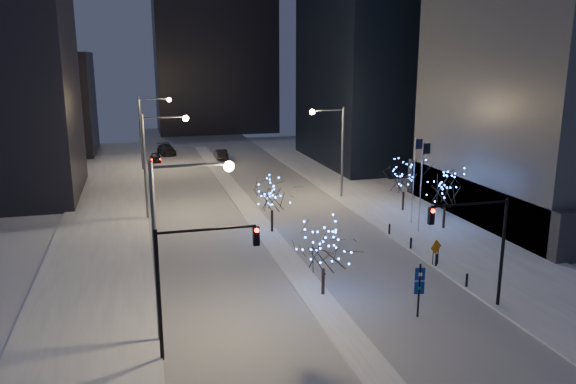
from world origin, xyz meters
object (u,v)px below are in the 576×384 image
object	(u,v)px
car_mid	(221,154)
traffic_signal_west	(189,270)
street_lamp_east	(335,140)
car_far	(166,150)
holiday_tree_plaza_near	(446,187)
holiday_tree_median_far	(272,195)
street_lamp_w_mid	(156,152)
car_near	(155,157)
holiday_tree_plaza_far	(404,177)
street_lamp_w_near	(175,226)
traffic_signal_east	(482,236)
street_lamp_w_far	(148,123)
wayfinding_sign	(419,285)
construction_sign	(436,249)
holiday_tree_median_near	(324,247)

from	to	relation	value
car_mid	traffic_signal_west	bearing A→B (deg)	80.42
street_lamp_east	car_far	bearing A→B (deg)	115.38
holiday_tree_plaza_near	car_mid	bearing A→B (deg)	108.83
street_lamp_east	holiday_tree_median_far	xyz separation A→B (m)	(-9.58, -10.59, -3.01)
street_lamp_w_mid	traffic_signal_west	world-z (taller)	street_lamp_w_mid
holiday_tree_median_far	traffic_signal_west	bearing A→B (deg)	-114.72
car_near	holiday_tree_plaza_far	size ratio (longest dim) A/B	0.76
street_lamp_w_near	car_far	xyz separation A→B (m)	(2.85, 62.09, -5.69)
car_near	holiday_tree_median_far	world-z (taller)	holiday_tree_median_far
traffic_signal_west	traffic_signal_east	size ratio (longest dim) A/B	1.00
traffic_signal_west	car_far	world-z (taller)	traffic_signal_west
street_lamp_w_mid	street_lamp_w_far	size ratio (longest dim) A/B	1.00
street_lamp_w_mid	traffic_signal_west	distance (m)	27.06
traffic_signal_east	wayfinding_sign	distance (m)	4.77
car_mid	car_far	bearing A→B (deg)	-39.82
traffic_signal_east	construction_sign	distance (m)	8.20
street_lamp_w_near	holiday_tree_plaza_near	world-z (taller)	street_lamp_w_near
street_lamp_w_far	holiday_tree_plaza_far	distance (m)	37.74
car_near	car_mid	world-z (taller)	car_mid
street_lamp_w_mid	holiday_tree_median_near	size ratio (longest dim) A/B	1.99
car_far	holiday_tree_median_far	world-z (taller)	holiday_tree_median_far
car_near	holiday_tree_median_far	size ratio (longest dim) A/B	0.79
holiday_tree_median_far	construction_sign	bearing A→B (deg)	-48.56
traffic_signal_east	holiday_tree_median_near	xyz separation A→B (m)	(-8.44, 4.38, -1.38)
holiday_tree_median_far	street_lamp_w_mid	bearing A→B (deg)	141.19
traffic_signal_west	holiday_tree_plaza_near	world-z (taller)	traffic_signal_west
traffic_signal_east	holiday_tree_median_near	distance (m)	9.61
street_lamp_w_mid	car_near	distance (m)	31.55
holiday_tree_plaza_near	wayfinding_sign	size ratio (longest dim) A/B	1.72
traffic_signal_east	car_near	world-z (taller)	traffic_signal_east
holiday_tree_plaza_far	construction_sign	xyz separation A→B (m)	(-4.64, -14.62, -2.21)
holiday_tree_median_near	construction_sign	distance (m)	10.44
car_far	holiday_tree_plaza_near	world-z (taller)	holiday_tree_plaza_near
holiday_tree_plaza_far	wayfinding_sign	size ratio (longest dim) A/B	1.54
car_mid	holiday_tree_plaza_far	size ratio (longest dim) A/B	0.92
car_mid	car_far	xyz separation A→B (m)	(-7.77, 6.57, 0.03)
holiday_tree_plaza_near	wayfinding_sign	bearing A→B (deg)	-124.85
traffic_signal_west	holiday_tree_median_far	world-z (taller)	traffic_signal_west
holiday_tree_plaza_near	street_lamp_east	bearing A→B (deg)	112.44
street_lamp_east	wayfinding_sign	bearing A→B (deg)	-99.94
street_lamp_w_near	traffic_signal_west	world-z (taller)	street_lamp_w_near
holiday_tree_median_near	car_mid	bearing A→B (deg)	88.71
holiday_tree_median_near	traffic_signal_east	bearing A→B (deg)	-27.41
street_lamp_w_near	holiday_tree_median_near	world-z (taller)	street_lamp_w_near
car_mid	holiday_tree_plaza_far	bearing A→B (deg)	111.37
traffic_signal_east	holiday_tree_median_near	bearing A→B (deg)	152.59
traffic_signal_west	holiday_tree_plaza_near	bearing A→B (deg)	34.16
traffic_signal_east	car_mid	xyz separation A→B (m)	(-7.26, 56.52, -3.98)
car_near	car_mid	distance (m)	9.75
traffic_signal_west	holiday_tree_plaza_far	xyz separation A→B (m)	(23.38, 22.93, -1.24)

